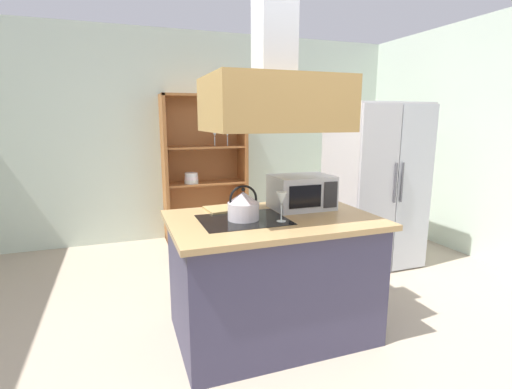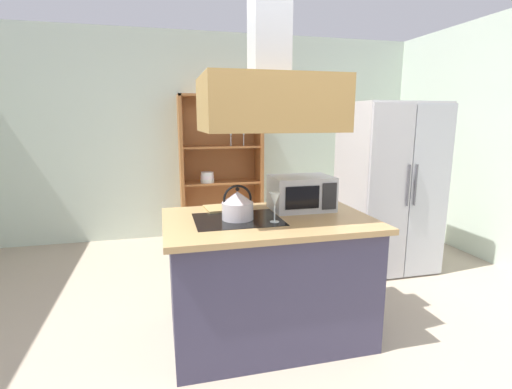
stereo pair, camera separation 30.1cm
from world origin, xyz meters
TOP-DOWN VIEW (x-y plane):
  - ground_plane at (0.00, 0.00)m, footprint 7.80×7.80m
  - wall_back at (0.00, 3.00)m, footprint 6.00×0.12m
  - kitchen_island at (0.12, 0.28)m, footprint 1.46×0.97m
  - range_hood at (0.12, 0.28)m, footprint 0.90×0.70m
  - refrigerator at (1.72, 1.26)m, footprint 0.90×0.78m
  - dish_cabinet at (0.17, 2.78)m, footprint 1.07×0.40m
  - kettle at (-0.10, 0.28)m, footprint 0.22×0.22m
  - cutting_board at (-0.11, 0.62)m, footprint 0.36×0.27m
  - microwave at (0.44, 0.46)m, footprint 0.46×0.35m
  - wine_glass_on_counter at (0.13, 0.15)m, footprint 0.08×0.08m

SIDE VIEW (x-z plane):
  - ground_plane at x=0.00m, z-range 0.00..0.00m
  - kitchen_island at x=0.12m, z-range 0.00..0.90m
  - dish_cabinet at x=0.17m, z-range -0.11..1.79m
  - refrigerator at x=1.72m, z-range 0.00..1.76m
  - cutting_board at x=-0.11m, z-range 0.90..0.92m
  - kettle at x=-0.10m, z-range 0.88..1.12m
  - microwave at x=0.44m, z-range 0.90..1.16m
  - wine_glass_on_counter at x=0.13m, z-range 0.95..1.16m
  - wall_back at x=0.00m, z-range 0.00..2.70m
  - range_hood at x=0.12m, z-range 1.19..2.39m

